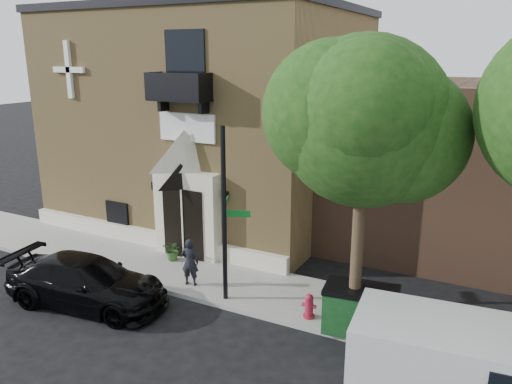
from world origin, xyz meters
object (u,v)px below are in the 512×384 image
street_sign (225,215)px  cargo_van (493,376)px  black_sedan (86,282)px  dumpster (360,309)px  pedestrian_near (190,262)px  fire_hydrant (309,306)px

street_sign → cargo_van: bearing=-36.8°
black_sedan → street_sign: size_ratio=0.96×
black_sedan → street_sign: 4.71m
dumpster → pedestrian_near: pedestrian_near is taller
black_sedan → dumpster: size_ratio=2.45×
cargo_van → fire_hydrant: bearing=150.4°
street_sign → fire_hydrant: bearing=-19.6°
fire_hydrant → pedestrian_near: bearing=177.5°
fire_hydrant → dumpster: dumpster is taller
street_sign → dumpster: bearing=-20.7°
cargo_van → pedestrian_near: cargo_van is taller
black_sedan → cargo_van: 11.18m
cargo_van → fire_hydrant: 5.30m
cargo_van → street_sign: size_ratio=1.02×
street_sign → pedestrian_near: street_sign is taller
fire_hydrant → dumpster: bearing=-1.5°
fire_hydrant → dumpster: (1.48, -0.04, 0.29)m
black_sedan → cargo_van: cargo_van is taller
black_sedan → pedestrian_near: pedestrian_near is taller
black_sedan → cargo_van: bearing=-97.7°
street_sign → dumpster: (4.17, 0.04, -2.03)m
street_sign → pedestrian_near: bearing=149.1°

